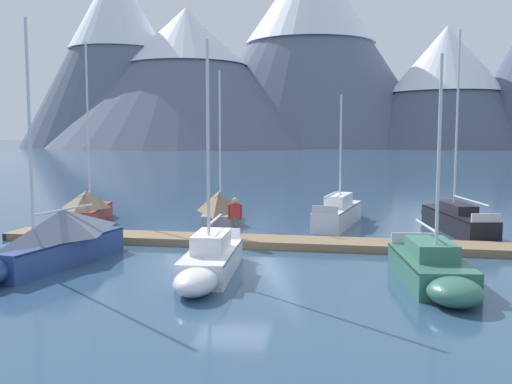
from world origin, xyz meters
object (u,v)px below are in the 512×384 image
object	(u,v)px
sailboat_mid_dock_port	(220,208)
sailboat_far_berth	(340,212)
sailboat_mid_dock_starboard	(209,261)
person_on_dock	(235,215)
sailboat_nearest_berth	(89,206)
sailboat_second_berth	(51,241)
sailboat_outer_slip	(434,269)
sailboat_end_of_dock	(454,218)

from	to	relation	value
sailboat_mid_dock_port	sailboat_far_berth	bearing A→B (deg)	4.38
sailboat_mid_dock_starboard	person_on_dock	distance (m)	5.40
sailboat_nearest_berth	sailboat_mid_dock_port	xyz separation A→B (m)	(6.87, 0.36, -0.00)
sailboat_second_berth	person_on_dock	bearing A→B (deg)	38.29
sailboat_mid_dock_starboard	sailboat_nearest_berth	bearing A→B (deg)	129.19
sailboat_outer_slip	sailboat_end_of_dock	world-z (taller)	sailboat_end_of_dock
sailboat_mid_dock_starboard	sailboat_end_of_dock	xyz separation A→B (m)	(9.54, 10.36, 0.07)
sailboat_mid_dock_starboard	sailboat_far_berth	distance (m)	12.29
sailboat_mid_dock_port	sailboat_far_berth	world-z (taller)	sailboat_mid_dock_port
sailboat_second_berth	sailboat_end_of_dock	distance (m)	18.05
sailboat_outer_slip	sailboat_end_of_dock	xyz separation A→B (m)	(2.57, 10.52, 0.07)
sailboat_far_berth	person_on_dock	world-z (taller)	sailboat_far_berth
sailboat_mid_dock_starboard	sailboat_end_of_dock	bearing A→B (deg)	47.37
sailboat_mid_dock_starboard	sailboat_second_berth	bearing A→B (deg)	171.74
sailboat_nearest_berth	sailboat_mid_dock_port	bearing A→B (deg)	3.02
sailboat_nearest_berth	sailboat_mid_dock_port	world-z (taller)	sailboat_nearest_berth
sailboat_mid_dock_starboard	sailboat_end_of_dock	size ratio (longest dim) A/B	0.80
sailboat_mid_dock_port	sailboat_mid_dock_starboard	size ratio (longest dim) A/B	1.04
sailboat_outer_slip	person_on_dock	xyz separation A→B (m)	(-7.04, 5.51, 0.73)
sailboat_mid_dock_port	sailboat_end_of_dock	distance (m)	11.43
sailboat_nearest_berth	sailboat_mid_dock_starboard	distance (m)	13.83
sailboat_nearest_berth	sailboat_mid_dock_starboard	xyz separation A→B (m)	(8.74, -10.72, -0.27)
sailboat_outer_slip	person_on_dock	world-z (taller)	sailboat_outer_slip
sailboat_mid_dock_port	sailboat_outer_slip	xyz separation A→B (m)	(8.83, -11.24, -0.28)
sailboat_far_berth	sailboat_mid_dock_port	bearing A→B (deg)	-175.62
sailboat_mid_dock_port	person_on_dock	distance (m)	6.02
sailboat_far_berth	person_on_dock	bearing A→B (deg)	-124.65
sailboat_second_berth	person_on_dock	distance (m)	7.29
sailboat_mid_dock_port	sailboat_mid_dock_starboard	xyz separation A→B (m)	(1.87, -11.08, -0.27)
sailboat_mid_dock_port	sailboat_second_berth	bearing A→B (deg)	-110.97
person_on_dock	sailboat_end_of_dock	bearing A→B (deg)	27.53
sailboat_mid_dock_port	sailboat_end_of_dock	size ratio (longest dim) A/B	0.83
sailboat_end_of_dock	sailboat_outer_slip	bearing A→B (deg)	-103.72
person_on_dock	sailboat_far_berth	bearing A→B (deg)	55.35
sailboat_second_berth	sailboat_end_of_dock	bearing A→B (deg)	31.85
sailboat_end_of_dock	person_on_dock	bearing A→B (deg)	-152.47
sailboat_end_of_dock	person_on_dock	xyz separation A→B (m)	(-9.61, -5.01, 0.66)
sailboat_mid_dock_starboard	sailboat_outer_slip	distance (m)	6.97
sailboat_second_berth	sailboat_mid_dock_port	distance (m)	10.97
sailboat_mid_dock_port	sailboat_outer_slip	bearing A→B (deg)	-51.83
sailboat_outer_slip	sailboat_mid_dock_starboard	bearing A→B (deg)	178.69
sailboat_nearest_berth	sailboat_outer_slip	distance (m)	19.11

